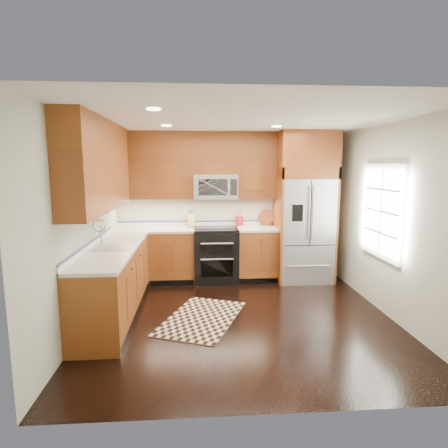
{
  "coord_description": "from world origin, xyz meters",
  "views": [
    {
      "loc": [
        -0.57,
        -4.76,
        2.03
      ],
      "look_at": [
        -0.19,
        0.6,
        1.18
      ],
      "focal_mm": 30.0,
      "sensor_mm": 36.0,
      "label": 1
    }
  ],
  "objects": [
    {
      "name": "ground",
      "position": [
        0.0,
        0.0,
        0.0
      ],
      "size": [
        4.0,
        4.0,
        0.0
      ],
      "primitive_type": "plane",
      "color": "black",
      "rests_on": "ground"
    },
    {
      "name": "wall_back",
      "position": [
        0.0,
        2.0,
        1.3
      ],
      "size": [
        4.0,
        0.02,
        2.6
      ],
      "primitive_type": "cube",
      "color": "beige",
      "rests_on": "ground"
    },
    {
      "name": "wall_left",
      "position": [
        -2.0,
        0.0,
        1.3
      ],
      "size": [
        0.02,
        4.0,
        2.6
      ],
      "primitive_type": "cube",
      "color": "beige",
      "rests_on": "ground"
    },
    {
      "name": "wall_right",
      "position": [
        2.0,
        0.0,
        1.3
      ],
      "size": [
        0.02,
        4.0,
        2.6
      ],
      "primitive_type": "cube",
      "color": "beige",
      "rests_on": "ground"
    },
    {
      "name": "window",
      "position": [
        1.98,
        0.2,
        1.4
      ],
      "size": [
        0.04,
        1.1,
        1.3
      ],
      "color": "white",
      "rests_on": "ground"
    },
    {
      "name": "base_cabinets",
      "position": [
        -1.23,
        0.9,
        0.45
      ],
      "size": [
        2.85,
        3.0,
        0.9
      ],
      "color": "brown",
      "rests_on": "ground"
    },
    {
      "name": "countertop",
      "position": [
        -1.09,
        1.01,
        0.92
      ],
      "size": [
        2.86,
        3.01,
        0.04
      ],
      "color": "silver",
      "rests_on": "base_cabinets"
    },
    {
      "name": "upper_cabinets",
      "position": [
        -1.15,
        1.09,
        2.02
      ],
      "size": [
        2.85,
        3.0,
        1.15
      ],
      "color": "brown",
      "rests_on": "ground"
    },
    {
      "name": "range",
      "position": [
        -0.25,
        1.67,
        0.47
      ],
      "size": [
        0.76,
        0.67,
        0.95
      ],
      "color": "black",
      "rests_on": "ground"
    },
    {
      "name": "microwave",
      "position": [
        -0.25,
        1.8,
        1.66
      ],
      "size": [
        0.76,
        0.4,
        0.42
      ],
      "color": "#B2B2B7",
      "rests_on": "ground"
    },
    {
      "name": "refrigerator",
      "position": [
        1.3,
        1.63,
        1.3
      ],
      "size": [
        0.98,
        0.75,
        2.6
      ],
      "color": "#B2B2B7",
      "rests_on": "ground"
    },
    {
      "name": "sink_faucet",
      "position": [
        -1.73,
        0.23,
        0.99
      ],
      "size": [
        0.54,
        0.44,
        0.37
      ],
      "color": "#B2B2B7",
      "rests_on": "countertop"
    },
    {
      "name": "rug",
      "position": [
        -0.53,
        -0.0,
        0.01
      ],
      "size": [
        1.3,
        1.62,
        0.01
      ],
      "primitive_type": "cube",
      "rotation": [
        0.0,
        0.0,
        -0.37
      ],
      "color": "black",
      "rests_on": "ground"
    },
    {
      "name": "knife_block",
      "position": [
        -0.69,
        1.86,
        1.06
      ],
      "size": [
        0.14,
        0.17,
        0.3
      ],
      "color": "tan",
      "rests_on": "countertop"
    },
    {
      "name": "utensil_crock",
      "position": [
        0.19,
        1.91,
        1.06
      ],
      "size": [
        0.16,
        0.16,
        0.36
      ],
      "color": "#A61427",
      "rests_on": "countertop"
    },
    {
      "name": "cutting_board",
      "position": [
        0.68,
        1.94,
        0.95
      ],
      "size": [
        0.34,
        0.34,
        0.02
      ],
      "primitive_type": "cylinder",
      "rotation": [
        0.0,
        0.0,
        -0.2
      ],
      "color": "brown",
      "rests_on": "countertop"
    }
  ]
}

